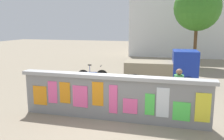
% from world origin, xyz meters
% --- Properties ---
extents(ground, '(60.00, 60.00, 0.00)m').
position_xyz_m(ground, '(0.00, 8.00, 0.00)').
color(ground, gray).
extents(poster_wall, '(6.46, 0.42, 1.52)m').
position_xyz_m(poster_wall, '(0.00, -0.00, 0.78)').
color(poster_wall, gray).
rests_on(poster_wall, ground).
extents(auto_rickshaw_truck, '(3.70, 1.77, 1.85)m').
position_xyz_m(auto_rickshaw_truck, '(1.38, 5.14, 0.90)').
color(auto_rickshaw_truck, black).
rests_on(auto_rickshaw_truck, ground).
extents(motorcycle, '(1.87, 0.70, 0.87)m').
position_xyz_m(motorcycle, '(-1.41, 2.92, 0.46)').
color(motorcycle, black).
rests_on(motorcycle, ground).
extents(bicycle_near, '(1.67, 0.54, 0.95)m').
position_xyz_m(bicycle_near, '(-2.51, 5.05, 0.36)').
color(bicycle_near, black).
rests_on(bicycle_near, ground).
extents(person_walking, '(0.34, 0.34, 1.62)m').
position_xyz_m(person_walking, '(2.10, 1.18, 0.99)').
color(person_walking, '#BF6626').
rests_on(person_walking, ground).
extents(tree_roadside, '(3.37, 3.37, 6.01)m').
position_xyz_m(tree_roadside, '(3.18, 11.70, 4.31)').
color(tree_roadside, brown).
rests_on(tree_roadside, ground).
extents(building_background, '(10.10, 5.51, 8.88)m').
position_xyz_m(building_background, '(2.12, 18.88, 4.46)').
color(building_background, silver).
rests_on(building_background, ground).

